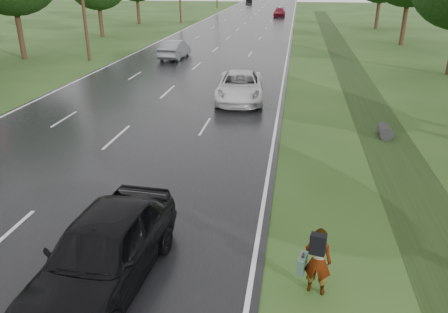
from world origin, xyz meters
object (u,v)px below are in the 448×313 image
pedestrian (317,260)px  white_pickup (240,86)px  dark_sedan (103,251)px  silver_sedan (175,49)px

pedestrian → white_pickup: 16.00m
white_pickup → dark_sedan: dark_sedan is taller
pedestrian → dark_sedan: bearing=19.6°
dark_sedan → pedestrian: bearing=9.5°
silver_sedan → white_pickup: bearing=123.1°
pedestrian → silver_sedan: pedestrian is taller
white_pickup → dark_sedan: size_ratio=1.08×
white_pickup → pedestrian: bearing=-81.5°
dark_sedan → silver_sedan: 28.91m
pedestrian → dark_sedan: dark_sedan is taller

